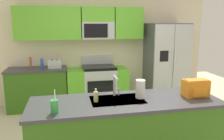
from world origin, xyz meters
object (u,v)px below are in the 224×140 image
Objects in this scene: toaster at (55,64)px; soap_dispenser at (96,97)px; range_oven at (98,85)px; backpack at (196,88)px; bottle_blue at (42,64)px; paper_towel_roll at (140,89)px; sink_faucet at (115,84)px; pepper_mill at (31,63)px; drink_cup_green at (54,106)px; refrigerator at (166,63)px.

toaster is 1.65× the size of soap_dispenser.
range_oven is 4.25× the size of backpack.
bottle_blue is 1.25× the size of soap_dispenser.
range_oven is at bearing 95.72° from paper_towel_roll.
bottle_blue is 2.43m from sink_faucet.
sink_faucet reaches higher than paper_towel_roll.
range_oven is 5.44× the size of pepper_mill.
soap_dispenser is 0.53× the size of backpack.
drink_cup_green is 0.84× the size of backpack.
paper_towel_roll reaches higher than bottle_blue.
drink_cup_green is 1.12m from paper_towel_roll.
refrigerator is at bearing 45.74° from drink_cup_green.
backpack reaches higher than soap_dispenser.
drink_cup_green reaches higher than backpack.
refrigerator reaches higher than pepper_mill.
pepper_mill is at bearing 135.13° from backpack.
backpack is at bearing -67.82° from range_oven.
refrigerator reaches higher than soap_dispenser.
paper_towel_roll reaches higher than toaster.
backpack is at bearing -6.13° from paper_towel_roll.
toaster is at bearing 129.16° from backpack.
range_oven reaches higher than soap_dispenser.
refrigerator is at bearing -1.30° from pepper_mill.
refrigerator is 2.42m from backpack.
refrigerator is 3.56m from drink_cup_green.
toaster is at bearing -176.78° from range_oven.
sink_faucet is 0.34m from paper_towel_roll.
range_oven is at bearing 88.06° from sink_faucet.
bottle_blue is at bearing -178.69° from range_oven.
range_oven is at bearing 3.22° from toaster.
paper_towel_roll is at bearing 173.87° from backpack.
range_oven is at bearing 112.18° from backpack.
range_oven is 0.74× the size of refrigerator.
bottle_blue is at bearing 132.50° from backpack.
refrigerator is at bearing 48.87° from soap_dispenser.
sink_faucet is (-0.07, -2.19, 0.62)m from range_oven.
drink_cup_green is at bearing -151.57° from soap_dispenser.
drink_cup_green is 0.56m from soap_dispenser.
bottle_blue is at bearing 109.79° from soap_dispenser.
soap_dispenser is (1.07, -2.35, -0.06)m from pepper_mill.
sink_faucet is 0.89m from drink_cup_green.
paper_towel_roll reaches higher than backpack.
range_oven is at bearing 72.06° from drink_cup_green.
paper_towel_roll is (1.43, -2.29, 0.01)m from bottle_blue.
pepper_mill reaches higher than toaster.
backpack reaches higher than bottle_blue.
drink_cup_green is at bearing -77.45° from pepper_mill.
pepper_mill reaches higher than soap_dispenser.
range_oven is 1.54m from pepper_mill.
pepper_mill is 1.47× the size of soap_dispenser.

